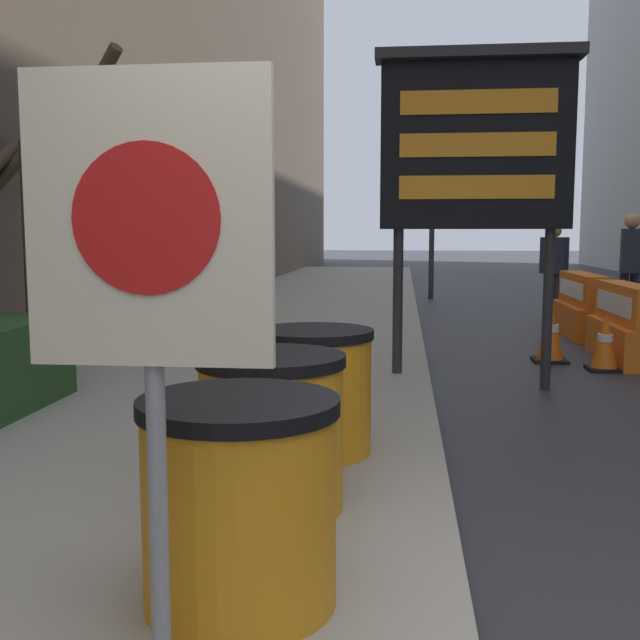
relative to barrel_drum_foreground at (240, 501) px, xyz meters
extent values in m
cylinder|color=#4C3D2D|center=(-2.73, 3.91, 0.72)|extent=(0.29, 0.29, 2.24)
cylinder|color=#4C3D2D|center=(-2.49, 4.40, 2.17)|extent=(1.06, 0.65, 1.16)
cylinder|color=#4C3D2D|center=(-2.30, 4.03, 1.44)|extent=(0.32, 0.95, 0.82)
cylinder|color=#4C3D2D|center=(-2.86, 4.41, 2.00)|extent=(1.10, 0.40, 1.23)
cylinder|color=orange|center=(0.00, 0.00, -0.03)|extent=(0.74, 0.74, 0.74)
cylinder|color=black|center=(0.00, 0.00, 0.37)|extent=(0.76, 0.76, 0.06)
cylinder|color=orange|center=(-0.05, 1.00, -0.03)|extent=(0.74, 0.74, 0.74)
cylinder|color=black|center=(-0.05, 1.00, 0.37)|extent=(0.76, 0.76, 0.06)
cylinder|color=orange|center=(0.05, 1.99, -0.03)|extent=(0.74, 0.74, 0.74)
cylinder|color=black|center=(0.05, 1.99, 0.37)|extent=(0.76, 0.76, 0.06)
cylinder|color=gray|center=(-0.13, -0.55, 0.32)|extent=(0.06, 0.06, 1.46)
cube|color=beige|center=(-0.13, -0.57, 1.05)|extent=(0.74, 0.04, 0.86)
cylinder|color=red|center=(-0.13, -0.59, 1.05)|extent=(0.44, 0.01, 0.44)
cylinder|color=#28282B|center=(0.56, 4.78, 0.25)|extent=(0.10, 0.10, 1.58)
cylinder|color=#28282B|center=(2.02, 4.78, 0.25)|extent=(0.10, 0.10, 1.58)
cube|color=black|center=(1.29, 4.78, 1.83)|extent=(1.83, 0.24, 1.59)
cube|color=#28282B|center=(1.29, 4.71, 2.68)|extent=(1.95, 0.34, 0.10)
cube|color=orange|center=(1.29, 4.65, 2.23)|extent=(1.46, 0.02, 0.22)
cube|color=orange|center=(1.29, 4.65, 1.83)|extent=(1.46, 0.02, 0.22)
cube|color=orange|center=(1.29, 4.65, 1.44)|extent=(1.46, 0.02, 0.22)
cube|color=orange|center=(3.29, 6.57, -0.31)|extent=(0.54, 1.75, 0.46)
cube|color=orange|center=(3.29, 6.57, 0.16)|extent=(0.32, 1.75, 0.46)
cube|color=white|center=(3.12, 6.57, 0.16)|extent=(0.02, 1.40, 0.23)
cube|color=orange|center=(3.29, 8.84, -0.31)|extent=(0.55, 1.82, 0.46)
cube|color=orange|center=(3.29, 8.84, 0.16)|extent=(0.33, 1.82, 0.46)
cube|color=white|center=(3.12, 8.84, 0.16)|extent=(0.02, 1.46, 0.23)
cube|color=black|center=(2.86, 5.88, -0.52)|extent=(0.36, 0.36, 0.04)
cone|color=orange|center=(2.86, 5.88, -0.19)|extent=(0.29, 0.29, 0.61)
cylinder|color=white|center=(2.86, 5.88, -0.16)|extent=(0.17, 0.17, 0.09)
cube|color=black|center=(2.37, 6.39, -0.52)|extent=(0.40, 0.40, 0.04)
cone|color=orange|center=(2.37, 6.39, -0.16)|extent=(0.32, 0.32, 0.67)
cylinder|color=white|center=(2.37, 6.39, -0.13)|extent=(0.18, 0.18, 0.09)
cylinder|color=#2D2D30|center=(1.26, 14.79, 1.51)|extent=(0.12, 0.12, 4.09)
cube|color=black|center=(1.26, 14.63, 3.13)|extent=(0.28, 0.28, 0.84)
sphere|color=#360605|center=(1.26, 14.48, 3.41)|extent=(0.15, 0.15, 0.15)
sphere|color=gold|center=(1.26, 14.48, 3.13)|extent=(0.15, 0.15, 0.15)
sphere|color=black|center=(1.26, 14.48, 2.85)|extent=(0.15, 0.15, 0.15)
cylinder|color=#333338|center=(3.20, 11.00, -0.13)|extent=(0.13, 0.13, 0.81)
cylinder|color=#333338|center=(3.36, 11.00, -0.13)|extent=(0.13, 0.13, 0.81)
cube|color=#232838|center=(3.28, 11.00, 0.59)|extent=(0.51, 0.44, 0.64)
sphere|color=#AF814D|center=(3.28, 11.00, 1.03)|extent=(0.22, 0.22, 0.22)
cylinder|color=#23283D|center=(4.16, 9.84, -0.09)|extent=(0.15, 0.15, 0.89)
cylinder|color=#23283D|center=(4.33, 9.84, -0.09)|extent=(0.15, 0.15, 0.89)
cube|color=#232838|center=(4.25, 9.84, 0.71)|extent=(0.38, 0.53, 0.71)
sphere|color=tan|center=(4.25, 9.84, 1.18)|extent=(0.25, 0.25, 0.25)
camera|label=1|loc=(0.60, -2.69, 1.02)|focal=42.00mm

